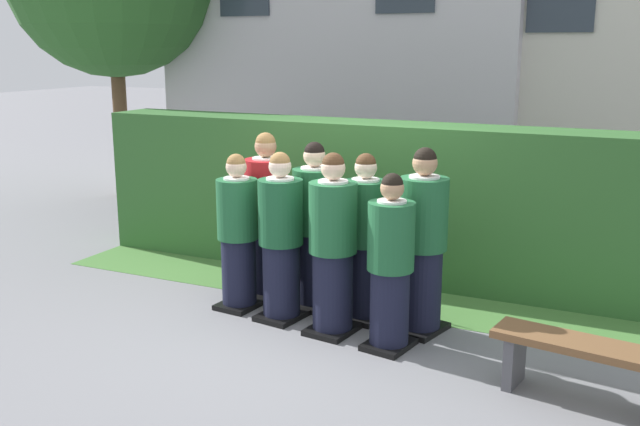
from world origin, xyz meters
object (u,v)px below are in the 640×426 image
object	(u,v)px
student_rear_row_1	(315,229)
student_front_row_3	(390,267)
student_rear_row_2	(365,242)
student_rear_row_3	(422,246)
student_front_row_1	(281,241)
student_front_row_0	(238,236)
student_in_red_blazer	(267,219)
student_front_row_2	(333,249)
wooden_bench	(589,360)

from	to	relation	value
student_rear_row_1	student_front_row_3	bearing A→B (deg)	-32.62
student_rear_row_2	student_rear_row_3	size ratio (longest dim) A/B	0.94
student_rear_row_3	student_rear_row_1	bearing A→B (deg)	170.98
student_front_row_1	student_rear_row_1	xyz separation A→B (m)	(0.14, 0.46, 0.02)
student_front_row_0	student_rear_row_1	size ratio (longest dim) A/B	0.93
student_front_row_3	student_in_red_blazer	size ratio (longest dim) A/B	0.90
student_front_row_0	student_front_row_1	world-z (taller)	student_front_row_1
student_rear_row_2	student_rear_row_3	distance (m)	0.60
student_front_row_0	student_rear_row_2	xyz separation A→B (m)	(1.26, 0.25, 0.03)
student_front_row_3	student_in_red_blazer	bearing A→B (deg)	154.95
student_rear_row_2	student_front_row_2	bearing A→B (deg)	-106.33
student_front_row_1	student_rear_row_1	distance (m)	0.48
student_rear_row_1	student_rear_row_2	size ratio (longest dim) A/B	1.04
student_front_row_2	student_front_row_3	bearing A→B (deg)	-10.43
student_front_row_1	student_front_row_3	world-z (taller)	student_front_row_1
student_in_red_blazer	student_rear_row_1	bearing A→B (deg)	-9.45
student_rear_row_2	wooden_bench	bearing A→B (deg)	-22.78
student_front_row_1	student_front_row_2	world-z (taller)	student_front_row_2
student_rear_row_3	wooden_bench	bearing A→B (deg)	-28.08
student_front_row_1	wooden_bench	size ratio (longest dim) A/B	1.14
student_rear_row_2	student_front_row_3	bearing A→B (deg)	-50.27
student_front_row_1	student_in_red_blazer	size ratio (longest dim) A/B	0.94
student_rear_row_1	wooden_bench	size ratio (longest dim) A/B	1.17
student_front_row_3	wooden_bench	bearing A→B (deg)	-11.50
student_front_row_2	student_rear_row_3	distance (m)	0.81
student_front_row_1	student_rear_row_1	bearing A→B (deg)	73.36
student_front_row_2	wooden_bench	xyz separation A→B (m)	(2.27, -0.45, -0.45)
student_front_row_3	student_front_row_1	bearing A→B (deg)	169.68
student_in_red_blazer	student_rear_row_2	size ratio (longest dim) A/B	1.07
student_front_row_0	student_front_row_1	distance (m)	0.54
student_front_row_1	student_front_row_2	bearing A→B (deg)	-10.22
student_front_row_3	student_rear_row_1	bearing A→B (deg)	147.38
student_front_row_0	student_front_row_2	world-z (taller)	student_front_row_2
student_front_row_2	student_rear_row_1	world-z (taller)	student_rear_row_1
student_front_row_3	wooden_bench	size ratio (longest dim) A/B	1.08
student_front_row_2	student_rear_row_3	bearing A→B (deg)	27.47
student_in_red_blazer	wooden_bench	xyz separation A→B (m)	(3.32, -1.11, -0.48)
student_front_row_0	student_in_red_blazer	distance (m)	0.48
student_in_red_blazer	student_front_row_3	bearing A→B (deg)	-25.05
student_in_red_blazer	student_rear_row_3	world-z (taller)	student_in_red_blazer
student_in_red_blazer	student_rear_row_2	xyz separation A→B (m)	(1.19, -0.21, -0.05)
student_in_red_blazer	wooden_bench	size ratio (longest dim) A/B	1.20
student_front_row_2	student_rear_row_2	size ratio (longest dim) A/B	1.04
student_front_row_3	wooden_bench	distance (m)	1.75
student_front_row_2	student_rear_row_1	xyz separation A→B (m)	(-0.45, 0.56, 0.00)
student_rear_row_1	student_rear_row_3	size ratio (longest dim) A/B	0.98
student_rear_row_2	student_rear_row_3	world-z (taller)	student_rear_row_3
student_front_row_0	wooden_bench	world-z (taller)	student_front_row_0
wooden_bench	student_in_red_blazer	bearing A→B (deg)	161.51
student_front_row_2	student_front_row_3	world-z (taller)	student_front_row_2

